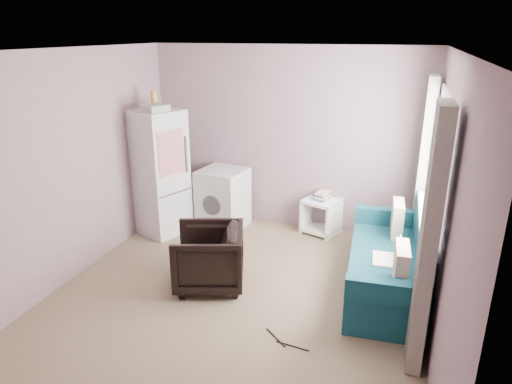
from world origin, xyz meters
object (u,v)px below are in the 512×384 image
Objects in this scene: armchair at (208,254)px; washing_machine at (223,197)px; fridge at (160,172)px; side_table at (321,213)px; sofa at (397,265)px.

washing_machine is (-0.45, 1.54, 0.07)m from armchair.
fridge is 3.20× the size of side_table.
armchair is 1.23× the size of side_table.
fridge reaches higher than sofa.
side_table is 1.65m from sofa.
fridge is at bearing -163.21° from side_table.
sofa is (3.14, -0.64, -0.55)m from fridge.
sofa is at bearing -50.91° from side_table.
sofa is (1.04, -1.28, 0.03)m from side_table.
sofa reaches higher than side_table.
washing_machine is at bearing 50.71° from fridge.
sofa reaches higher than washing_machine.
fridge reaches higher than side_table.
sofa is at bearing 10.44° from fridge.
sofa reaches higher than armchair.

